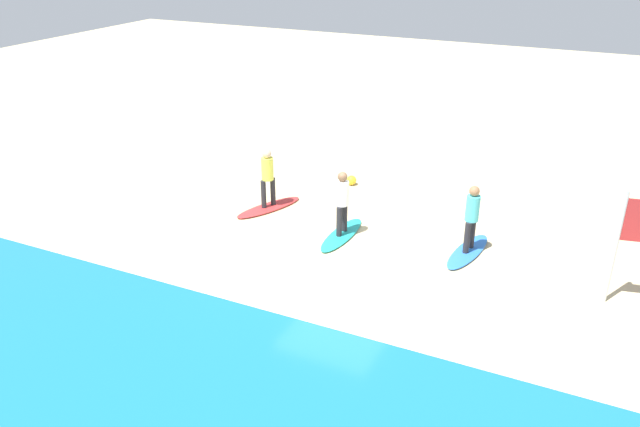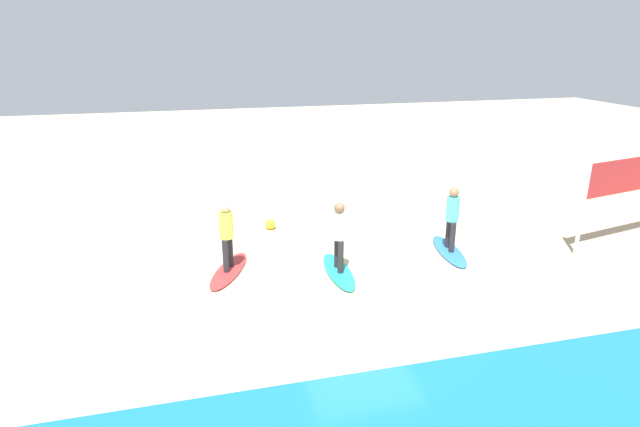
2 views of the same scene
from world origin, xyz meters
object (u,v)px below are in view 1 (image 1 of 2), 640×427
Objects in this scene: surfer_blue at (472,214)px; surfboard_teal at (342,235)px; surfboard_blue at (468,251)px; surfer_red at (268,174)px; beach_ball at (352,180)px; surfer_teal at (342,199)px; surfboard_red at (269,207)px.

surfer_blue is 3.27m from surfboard_teal.
surfboard_blue and surfboard_teal have the same top height.
surfer_red is at bearing -83.13° from surfboard_blue.
surfer_red is at bearing 61.67° from beach_ball.
surfer_teal is 1.00× the size of surfer_red.
surfboard_teal is (3.09, 0.47, 0.00)m from surfboard_blue.
surfer_blue is 5.62× the size of beach_ball.
surfboard_blue is at bearing 177.89° from surfer_red.
beach_ball is at bearing -114.75° from surfboard_blue.
surfer_red reaches higher than surfboard_red.
surfer_blue is at bearing -171.28° from surfer_teal.
surfer_red is (2.49, -0.68, 0.99)m from surfboard_teal.
surfboard_red is at bearing -2.11° from surfer_blue.
surfer_red reaches higher than surfboard_teal.
surfboard_red is at bearing -26.57° from surfer_red.
surfer_teal is at bearing -72.29° from surfboard_blue.
surfboard_blue is 1.28× the size of surfer_red.
surfer_teal is (3.09, 0.47, 0.00)m from surfer_blue.
surfboard_blue is 5.67m from surfer_red.
surfer_teal is 3.56m from beach_ball.
surfer_teal is at bearing 108.54° from beach_ball.
surfer_teal is at bearing 8.72° from surfer_blue.
surfer_teal is 0.78× the size of surfboard_red.
surfer_red is 5.62× the size of beach_ball.
surfer_blue is 3.12m from surfer_teal.
surfboard_blue is 1.28× the size of surfer_blue.
surfboard_blue is 3.27m from surfer_teal.
surfer_blue is at bearing -81.02° from surfboard_blue.
surfer_blue and surfer_teal have the same top height.
beach_ball reaches higher than surfboard_teal.
surfer_blue is 1.00× the size of surfer_red.
surfer_blue and surfer_red have the same top height.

